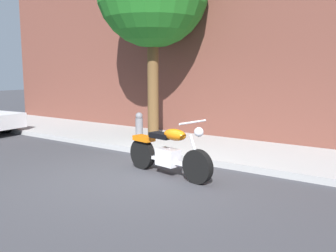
# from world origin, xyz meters

# --- Properties ---
(ground_plane) EXTENTS (60.00, 60.00, 0.00)m
(ground_plane) POSITION_xyz_m (0.00, 0.00, 0.00)
(ground_plane) COLOR #38383D
(sidewalk) EXTENTS (19.22, 2.61, 0.14)m
(sidewalk) POSITION_xyz_m (0.00, 2.87, 0.07)
(sidewalk) COLOR #9A9A9A
(sidewalk) RESTS_ON ground
(building_facade) EXTENTS (19.22, 0.50, 7.27)m
(building_facade) POSITION_xyz_m (0.00, 4.42, 3.64)
(building_facade) COLOR brown
(building_facade) RESTS_ON ground
(motorcycle) EXTENTS (2.09, 0.76, 1.12)m
(motorcycle) POSITION_xyz_m (0.45, 0.48, 0.45)
(motorcycle) COLOR black
(motorcycle) RESTS_ON ground
(fire_hydrant) EXTENTS (0.20, 0.20, 0.91)m
(fire_hydrant) POSITION_xyz_m (-1.81, 2.36, 0.46)
(fire_hydrant) COLOR slate
(fire_hydrant) RESTS_ON ground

